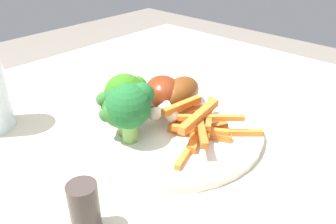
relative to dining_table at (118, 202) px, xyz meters
The scene contains 10 objects.
dining_table is the anchor object (origin of this frame).
dinner_plate 0.15m from the dining_table, 149.31° to the left, with size 0.28×0.28×0.01m, color white.
broccoli_floret_front 0.18m from the dining_table, 116.56° to the left, with size 0.06×0.06×0.07m.
broccoli_floret_middle 0.19m from the dining_table, behind, with size 0.06×0.07×0.08m.
broccoli_floret_back 0.19m from the dining_table, 104.70° to the left, with size 0.07×0.07×0.08m.
carrot_fries_pile 0.19m from the dining_table, 132.23° to the left, with size 0.15×0.12×0.04m.
chicken_drumstick_near 0.19m from the dining_table, behind, with size 0.09×0.11×0.05m.
chicken_drumstick_far 0.20m from the dining_table, behind, with size 0.13×0.06×0.05m.
napkin 0.36m from the dining_table, behind, with size 0.17×0.14×0.00m, color white.
pepper_shaker 0.22m from the dining_table, 42.06° to the left, with size 0.03×0.03×0.06m, color #423833.
Camera 1 is at (0.25, 0.33, 1.02)m, focal length 36.71 mm.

